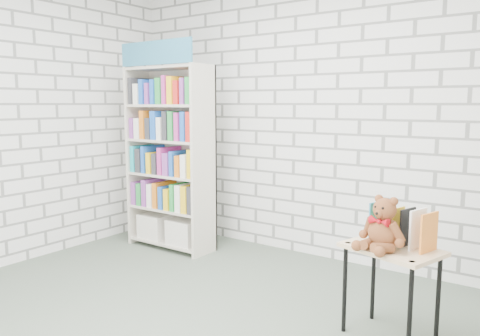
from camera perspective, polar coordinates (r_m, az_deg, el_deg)
The scene contains 6 objects.
ground at distance 3.44m, azimuth -7.28°, elevation -18.97°, with size 4.50×4.50×0.00m, color #4B574A.
room_shell at distance 3.08m, azimuth -7.87°, elevation 12.17°, with size 4.52×4.02×2.81m.
bookshelf at distance 5.03m, azimuth -8.49°, elevation 1.39°, with size 0.97×0.38×2.17m.
display_table at distance 3.25m, azimuth 17.97°, elevation -10.64°, with size 0.67×0.56×0.63m.
table_books at distance 3.27m, azimuth 19.07°, elevation -6.77°, with size 0.44×0.29×0.24m.
teddy_bear at distance 3.12m, azimuth 16.97°, elevation -7.04°, with size 0.31×0.31×0.35m.
Camera 1 is at (2.10, -2.24, 1.55)m, focal length 35.00 mm.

